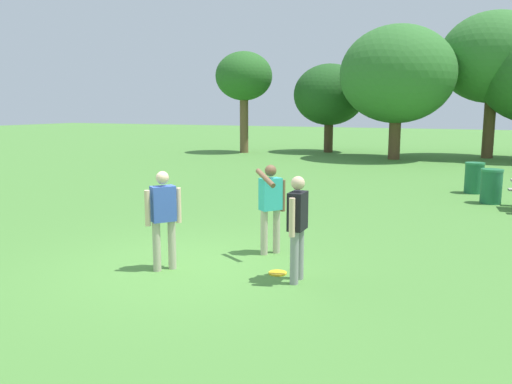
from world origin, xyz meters
TOP-DOWN VIEW (x-y plane):
  - ground_plane at (0.00, 0.00)m, footprint 120.00×120.00m
  - person_thrower at (-0.22, -0.29)m, footprint 0.41×0.50m
  - person_catcher at (1.01, 1.30)m, footprint 0.52×0.83m
  - person_bystander at (1.97, 0.06)m, footprint 0.23×0.61m
  - frisbee at (1.56, 0.28)m, footprint 0.30×0.30m
  - trash_can_beside_table at (4.63, 8.48)m, footprint 0.59×0.59m
  - trash_can_further_along at (4.14, 10.16)m, footprint 0.59×0.59m
  - tree_tall_left at (-8.69, 20.25)m, footprint 3.27×3.27m
  - tree_broad_center at (-4.27, 22.55)m, footprint 4.16×4.16m
  - tree_far_right at (0.01, 19.91)m, footprint 5.72×5.72m
  - tree_slender_mid at (4.36, 22.66)m, footprint 5.45×5.45m

SIDE VIEW (x-z plane):
  - ground_plane at x=0.00m, z-range 0.00..0.00m
  - frisbee at x=1.56m, z-range 0.00..0.03m
  - trash_can_beside_table at x=4.63m, z-range 0.00..0.96m
  - trash_can_further_along at x=4.14m, z-range 0.00..0.96m
  - person_thrower at x=-0.22m, z-range 0.12..1.76m
  - person_bystander at x=1.97m, z-range 0.12..1.76m
  - person_catcher at x=1.01m, z-range 0.14..1.78m
  - tree_broad_center at x=-4.27m, z-range 0.78..5.92m
  - tree_far_right at x=0.01m, z-range 0.90..7.61m
  - tree_tall_left at x=-8.69m, z-range 1.44..7.24m
  - tree_slender_mid at x=4.36m, z-range 1.39..8.87m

